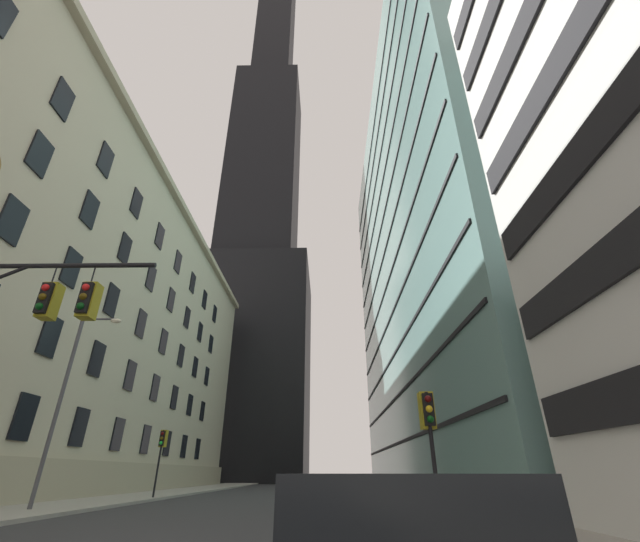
{
  "coord_description": "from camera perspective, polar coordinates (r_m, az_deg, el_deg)",
  "views": [
    {
      "loc": [
        4.2,
        -7.89,
        1.5
      ],
      "look_at": [
        3.72,
        22.75,
        17.0
      ],
      "focal_mm": 22.44,
      "sensor_mm": 36.0,
      "label": 1
    }
  ],
  "objects": [
    {
      "name": "station_building",
      "position": [
        41.57,
        -33.89,
        -5.42
      ],
      "size": [
        17.43,
        60.34,
        27.05
      ],
      "color": "#BCAF93",
      "rests_on": "ground"
    },
    {
      "name": "dark_skyscraper",
      "position": [
        98.15,
        -8.36,
        8.64
      ],
      "size": [
        23.44,
        23.44,
        193.72
      ],
      "color": "black",
      "rests_on": "ground"
    },
    {
      "name": "glass_office_midrise",
      "position": [
        49.83,
        18.69,
        2.74
      ],
      "size": [
        17.12,
        52.22,
        49.81
      ],
      "color": "gray",
      "rests_on": "ground"
    },
    {
      "name": "traffic_signal_mast",
      "position": [
        13.87,
        -38.16,
        -6.28
      ],
      "size": [
        6.35,
        0.63,
        6.98
      ],
      "color": "black",
      "rests_on": "sidewalk_left"
    },
    {
      "name": "traffic_light_near_right",
      "position": [
        12.85,
        15.17,
        -19.47
      ],
      "size": [
        0.4,
        0.63,
        3.52
      ],
      "color": "black",
      "rests_on": "sidewalk_right"
    },
    {
      "name": "traffic_light_far_left",
      "position": [
        30.2,
        -21.56,
        -21.79
      ],
      "size": [
        0.4,
        0.63,
        3.88
      ],
      "color": "black",
      "rests_on": "sidewalk_left"
    },
    {
      "name": "street_lamppost",
      "position": [
        22.87,
        -32.13,
        -13.82
      ],
      "size": [
        2.08,
        0.32,
        8.49
      ],
      "color": "#47474C",
      "rests_on": "sidewalk_left"
    }
  ]
}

